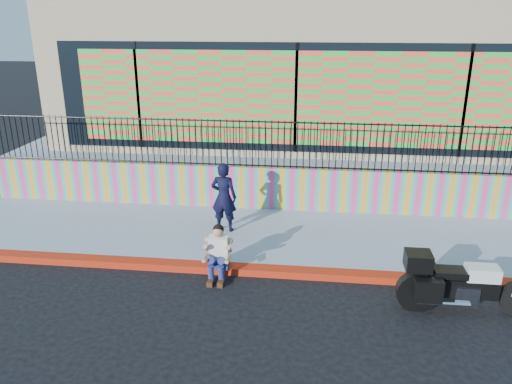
# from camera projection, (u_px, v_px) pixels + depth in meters

# --- Properties ---
(ground) EXTENTS (90.00, 90.00, 0.00)m
(ground) POSITION_uv_depth(u_px,v_px,m) (283.00, 275.00, 9.92)
(ground) COLOR black
(ground) RESTS_ON ground
(red_curb) EXTENTS (16.00, 0.30, 0.15)m
(red_curb) POSITION_uv_depth(u_px,v_px,m) (283.00, 272.00, 9.90)
(red_curb) COLOR red
(red_curb) RESTS_ON ground
(sidewalk) EXTENTS (16.00, 3.00, 0.15)m
(sidewalk) POSITION_uv_depth(u_px,v_px,m) (288.00, 237.00, 11.44)
(sidewalk) COLOR #949EB1
(sidewalk) RESTS_ON ground
(mural_wall) EXTENTS (16.00, 0.20, 1.10)m
(mural_wall) POSITION_uv_depth(u_px,v_px,m) (292.00, 189.00, 12.73)
(mural_wall) COLOR #E63C83
(mural_wall) RESTS_ON sidewalk
(metal_fence) EXTENTS (15.80, 0.04, 1.20)m
(metal_fence) POSITION_uv_depth(u_px,v_px,m) (293.00, 145.00, 12.34)
(metal_fence) COLOR black
(metal_fence) RESTS_ON mural_wall
(elevated_platform) EXTENTS (16.00, 10.00, 1.25)m
(elevated_platform) POSITION_uv_depth(u_px,v_px,m) (299.00, 143.00, 17.53)
(elevated_platform) COLOR #949EB1
(elevated_platform) RESTS_ON ground
(storefront_building) EXTENTS (14.00, 8.06, 4.00)m
(storefront_building) POSITION_uv_depth(u_px,v_px,m) (301.00, 67.00, 16.44)
(storefront_building) COLOR tan
(storefront_building) RESTS_ON elevated_platform
(police_motorcycle) EXTENTS (2.34, 0.77, 1.46)m
(police_motorcycle) POSITION_uv_depth(u_px,v_px,m) (467.00, 281.00, 8.50)
(police_motorcycle) COLOR black
(police_motorcycle) RESTS_ON ground
(police_officer) EXTENTS (0.63, 0.45, 1.63)m
(police_officer) POSITION_uv_depth(u_px,v_px,m) (224.00, 197.00, 11.38)
(police_officer) COLOR black
(police_officer) RESTS_ON sidewalk
(seated_man) EXTENTS (0.54, 0.71, 1.06)m
(seated_man) POSITION_uv_depth(u_px,v_px,m) (218.00, 258.00, 9.67)
(seated_man) COLOR navy
(seated_man) RESTS_ON ground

